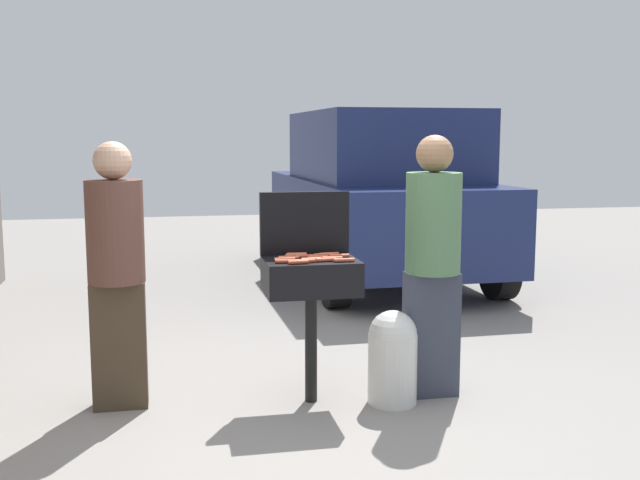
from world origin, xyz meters
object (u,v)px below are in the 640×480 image
(parked_minivan, at_px, (378,195))
(hot_dog_14, at_px, (289,258))
(hot_dog_7, at_px, (332,258))
(person_right, at_px, (433,256))
(hot_dog_5, at_px, (311,259))
(hot_dog_9, at_px, (295,255))
(hot_dog_1, at_px, (339,256))
(propane_tank, at_px, (393,355))
(person_left, at_px, (116,266))
(bbq_grill, at_px, (311,282))
(hot_dog_10, at_px, (286,261))
(hot_dog_12, at_px, (324,255))
(hot_dog_0, at_px, (306,256))
(hot_dog_3, at_px, (329,254))
(hot_dog_2, at_px, (326,260))
(hot_dog_11, at_px, (344,260))
(hot_dog_4, at_px, (297,254))
(hot_dog_8, at_px, (318,257))
(hot_dog_6, at_px, (305,261))
(hot_dog_13, at_px, (298,262))
(hot_dog_15, at_px, (285,259))

(parked_minivan, bearing_deg, hot_dog_14, 65.53)
(hot_dog_7, bearing_deg, person_right, 2.73)
(hot_dog_5, relative_size, person_right, 0.07)
(hot_dog_7, xyz_separation_m, hot_dog_9, (-0.21, 0.16, 0.00))
(hot_dog_1, distance_m, propane_tank, 0.73)
(person_left, bearing_deg, bbq_grill, 2.20)
(hot_dog_14, bearing_deg, propane_tank, -13.69)
(hot_dog_10, height_order, hot_dog_12, same)
(hot_dog_0, bearing_deg, hot_dog_3, 18.91)
(hot_dog_2, height_order, hot_dog_11, same)
(hot_dog_4, relative_size, propane_tank, 0.21)
(hot_dog_8, xyz_separation_m, person_right, (0.77, -0.03, -0.01))
(hot_dog_0, relative_size, hot_dog_6, 1.00)
(hot_dog_3, relative_size, person_right, 0.07)
(hot_dog_12, bearing_deg, hot_dog_8, -125.71)
(hot_dog_13, bearing_deg, hot_dog_3, 47.17)
(propane_tank, relative_size, parked_minivan, 0.14)
(hot_dog_12, distance_m, parked_minivan, 4.33)
(person_right, bearing_deg, hot_dog_11, 24.94)
(hot_dog_3, distance_m, hot_dog_4, 0.21)
(hot_dog_5, relative_size, hot_dog_12, 1.00)
(hot_dog_1, bearing_deg, hot_dog_14, -178.04)
(parked_minivan, bearing_deg, hot_dog_6, 67.16)
(hot_dog_13, bearing_deg, hot_dog_1, 32.65)
(hot_dog_4, xyz_separation_m, parked_minivan, (1.70, 3.98, 0.07))
(hot_dog_3, distance_m, hot_dog_14, 0.30)
(hot_dog_6, xyz_separation_m, hot_dog_12, (0.16, 0.20, 0.00))
(hot_dog_14, relative_size, person_right, 0.07)
(hot_dog_0, bearing_deg, hot_dog_10, -133.86)
(hot_dog_10, relative_size, person_right, 0.07)
(hot_dog_3, bearing_deg, hot_dog_4, 171.20)
(hot_dog_6, bearing_deg, hot_dog_2, 6.41)
(hot_dog_11, xyz_separation_m, hot_dog_14, (-0.33, 0.16, 0.00))
(hot_dog_12, bearing_deg, hot_dog_10, -145.87)
(hot_dog_1, relative_size, parked_minivan, 0.03)
(hot_dog_1, relative_size, hot_dog_12, 1.00)
(hot_dog_15, bearing_deg, hot_dog_11, -15.13)
(hot_dog_11, xyz_separation_m, hot_dog_12, (-0.08, 0.22, 0.00))
(hot_dog_7, bearing_deg, hot_dog_6, -161.73)
(hot_dog_7, xyz_separation_m, hot_dog_13, (-0.24, -0.10, 0.00))
(hot_dog_0, xyz_separation_m, hot_dog_15, (-0.16, -0.10, 0.00))
(hot_dog_7, bearing_deg, hot_dog_4, 133.77)
(hot_dog_13, distance_m, hot_dog_15, 0.14)
(hot_dog_2, distance_m, hot_dog_7, 0.07)
(hot_dog_7, distance_m, hot_dog_12, 0.14)
(hot_dog_7, bearing_deg, hot_dog_0, 142.42)
(hot_dog_7, height_order, hot_dog_14, same)
(bbq_grill, height_order, hot_dog_15, hot_dog_15)
(hot_dog_9, xyz_separation_m, person_left, (-1.14, 0.05, -0.04))
(bbq_grill, xyz_separation_m, hot_dog_12, (0.10, 0.08, 0.16))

